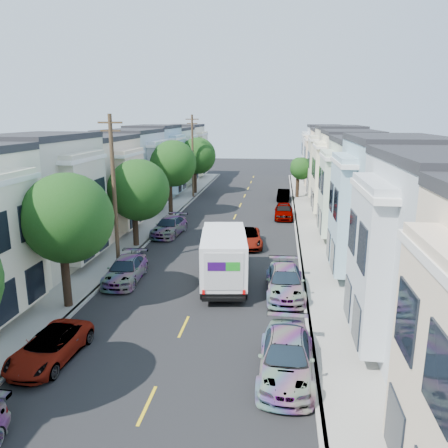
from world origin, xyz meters
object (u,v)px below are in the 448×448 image
Objects in this scene: tree_far_r at (300,169)px; parked_right_b at (285,282)px; parked_right_d at (283,195)px; parked_right_c at (284,211)px; tree_c at (137,190)px; fedex_truck at (224,255)px; tree_e at (197,156)px; utility_pole_near at (114,192)px; tree_b at (66,218)px; utility_pole_far at (193,156)px; parked_left_c at (126,270)px; parked_left_d at (169,226)px; parked_right_a at (286,358)px; motorcycle at (296,373)px; tree_d at (172,164)px; lead_sedan at (247,238)px; parked_left_b at (50,347)px.

parked_right_b is (-1.99, -30.68, -2.88)m from tree_far_r.
parked_right_c is at bearing -86.50° from parked_right_d.
tree_c is 10.49m from fedex_truck.
tree_e is 0.73× the size of utility_pole_near.
tree_b is at bearing -165.68° from parked_right_b.
utility_pole_near is 1.00× the size of utility_pole_far.
tree_e is at bearing 131.25° from parked_right_c.
parked_left_c is (1.40, -28.43, -4.44)m from utility_pole_far.
tree_c is 0.69× the size of utility_pole_far.
parked_left_c is at bearing -84.63° from parked_left_d.
parked_left_d is 22.20m from parked_right_a.
tree_c is 3.02× the size of motorcycle.
parked_right_c is at bearing 58.94° from parked_left_c.
parked_left_d reaches higher than parked_left_c.
tree_e is (0.00, 35.46, 0.02)m from tree_b.
tree_d is at bearing 90.01° from utility_pole_near.
parked_right_d is (0.00, 28.88, -0.11)m from parked_right_b.
lead_sedan is 9.74m from parked_right_b.
utility_pole_near is (0.00, -4.65, 0.64)m from tree_c.
lead_sedan is at bearing -106.08° from parked_right_c.
tree_b is 36.53m from tree_far_r.
parked_left_c is 0.92× the size of parked_right_a.
tree_b is 3.19× the size of motorcycle.
parked_right_a is at bearing -87.71° from lead_sedan.
parked_right_c reaches higher than lead_sedan.
parked_right_b reaches higher than parked_right_d.
parked_right_c is at bearing 1.25° from tree_d.
lead_sedan is at bearing 9.29° from tree_c.
tree_d is at bearing 90.00° from tree_c.
utility_pole_far is at bearing -178.65° from parked_right_d.
tree_d reaches higher than tree_e.
parked_left_b is at bearing -84.63° from parked_left_d.
tree_c is at bearing 130.69° from motorcycle.
parked_right_d is at bearing 87.65° from parked_right_b.
motorcycle is at bearing -92.36° from tree_far_r.
tree_d is at bearing 106.34° from parked_left_d.
tree_c reaches higher than parked_right_b.
motorcycle is at bearing -75.15° from fedex_truck.
parked_left_b is at bearing -177.33° from parked_right_a.
tree_e is at bearing 106.89° from parked_right_b.
tree_c is 26.30m from tree_far_r.
tree_d is 1.51× the size of tree_far_r.
tree_c is at bearing -120.13° from tree_far_r.
parked_right_a reaches higher than parked_right_c.
parked_left_b is (1.40, -11.65, -4.54)m from utility_pole_near.
utility_pole_far is at bearing 105.39° from lead_sedan.
motorcycle is at bearing -85.95° from parked_right_d.
parked_left_d reaches higher than motorcycle.
tree_e reaches higher than tree_c.
tree_c is 1.35× the size of parked_right_a.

